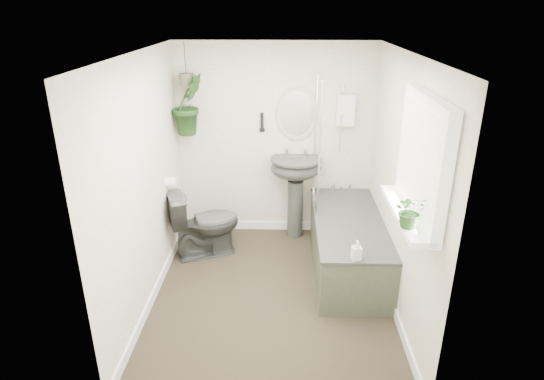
{
  "coord_description": "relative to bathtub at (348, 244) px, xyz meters",
  "views": [
    {
      "loc": [
        0.11,
        -3.78,
        2.67
      ],
      "look_at": [
        0.0,
        0.15,
        1.05
      ],
      "focal_mm": 30.0,
      "sensor_mm": 36.0,
      "label": 1
    }
  ],
  "objects": [
    {
      "name": "bath_screen",
      "position": [
        -0.33,
        0.49,
        0.99
      ],
      "size": [
        0.04,
        0.72,
        1.4
      ],
      "primitive_type": null,
      "color": "silver",
      "rests_on": "bathtub"
    },
    {
      "name": "window_sill",
      "position": [
        0.22,
        -1.2,
        0.94
      ],
      "size": [
        0.18,
        1.0,
        0.04
      ],
      "primitive_type": "cube",
      "color": "white",
      "rests_on": "wall_right"
    },
    {
      "name": "toilet_roll_holder",
      "position": [
        -1.9,
        0.2,
        0.61
      ],
      "size": [
        0.11,
        0.11,
        0.11
      ],
      "primitive_type": "cylinder",
      "rotation": [
        0.0,
        1.57,
        0.0
      ],
      "color": "white",
      "rests_on": "wall_left"
    },
    {
      "name": "oval_mirror",
      "position": [
        -0.55,
        0.87,
        1.21
      ],
      "size": [
        0.46,
        0.03,
        0.62
      ],
      "primitive_type": "ellipsoid",
      "color": "#C2B098",
      "rests_on": "wall_back"
    },
    {
      "name": "shower_box",
      "position": [
        0.0,
        0.84,
        1.26
      ],
      "size": [
        0.2,
        0.1,
        0.35
      ],
      "primitive_type": "cube",
      "color": "white",
      "rests_on": "wall_back"
    },
    {
      "name": "floor",
      "position": [
        -0.8,
        -0.5,
        -0.3
      ],
      "size": [
        2.3,
        2.8,
        0.02
      ],
      "primitive_type": "cube",
      "color": "black",
      "rests_on": "ground"
    },
    {
      "name": "wall_left",
      "position": [
        -1.96,
        -0.5,
        0.86
      ],
      "size": [
        0.02,
        2.8,
        2.3
      ],
      "primitive_type": "cube",
      "color": "white",
      "rests_on": "ground"
    },
    {
      "name": "wall_sconce",
      "position": [
        -0.95,
        0.86,
        1.11
      ],
      "size": [
        0.04,
        0.04,
        0.22
      ],
      "primitive_type": "cylinder",
      "color": "black",
      "rests_on": "wall_back"
    },
    {
      "name": "soap_bottle",
      "position": [
        -0.05,
        -0.79,
        0.38
      ],
      "size": [
        0.09,
        0.09,
        0.18
      ],
      "primitive_type": "imported",
      "rotation": [
        0.0,
        0.0,
        0.12
      ],
      "color": "black",
      "rests_on": "bathtub"
    },
    {
      "name": "wall_right",
      "position": [
        0.36,
        -0.5,
        0.86
      ],
      "size": [
        0.02,
        2.8,
        2.3
      ],
      "primitive_type": "cube",
      "color": "white",
      "rests_on": "ground"
    },
    {
      "name": "ceiling",
      "position": [
        -0.8,
        -0.5,
        2.02
      ],
      "size": [
        2.3,
        2.8,
        0.02
      ],
      "primitive_type": "cube",
      "color": "white",
      "rests_on": "ground"
    },
    {
      "name": "sill_plant",
      "position": [
        0.17,
        -1.47,
        1.08
      ],
      "size": [
        0.22,
        0.19,
        0.24
      ],
      "primitive_type": "imported",
      "rotation": [
        0.0,
        0.0,
        0.02
      ],
      "color": "black",
      "rests_on": "window_sill"
    },
    {
      "name": "window_recess",
      "position": [
        0.29,
        -1.2,
        1.36
      ],
      "size": [
        0.08,
        1.0,
        0.9
      ],
      "primitive_type": "cube",
      "color": "white",
      "rests_on": "wall_right"
    },
    {
      "name": "pedestal_sink",
      "position": [
        -0.55,
        0.74,
        0.22
      ],
      "size": [
        0.67,
        0.59,
        1.02
      ],
      "primitive_type": null,
      "rotation": [
        0.0,
        0.0,
        0.16
      ],
      "color": "#343632",
      "rests_on": "floor"
    },
    {
      "name": "wall_front",
      "position": [
        -0.8,
        -1.91,
        0.86
      ],
      "size": [
        2.3,
        0.02,
        2.3
      ],
      "primitive_type": "cube",
      "color": "white",
      "rests_on": "ground"
    },
    {
      "name": "skirting",
      "position": [
        -0.8,
        -0.5,
        -0.24
      ],
      "size": [
        2.3,
        2.8,
        0.1
      ],
      "primitive_type": "cube",
      "color": "white",
      "rests_on": "floor"
    },
    {
      "name": "bathtub",
      "position": [
        0.0,
        0.0,
        0.0
      ],
      "size": [
        0.72,
        1.72,
        0.58
      ],
      "primitive_type": null,
      "color": "#343632",
      "rests_on": "floor"
    },
    {
      "name": "window_blinds",
      "position": [
        0.24,
        -1.2,
        1.36
      ],
      "size": [
        0.01,
        0.86,
        0.76
      ],
      "primitive_type": "cube",
      "color": "white",
      "rests_on": "wall_right"
    },
    {
      "name": "hanging_plant",
      "position": [
        -1.77,
        0.75,
        1.33
      ],
      "size": [
        0.48,
        0.47,
        0.68
      ],
      "primitive_type": "imported",
      "rotation": [
        0.0,
        0.0,
        0.73
      ],
      "color": "black",
      "rests_on": "ceiling"
    },
    {
      "name": "toilet",
      "position": [
        -1.57,
        0.26,
        0.1
      ],
      "size": [
        0.87,
        0.69,
        0.78
      ],
      "primitive_type": "imported",
      "rotation": [
        0.0,
        0.0,
        1.96
      ],
      "color": "#343632",
      "rests_on": "floor"
    },
    {
      "name": "wall_back",
      "position": [
        -0.8,
        0.91,
        0.86
      ],
      "size": [
        2.3,
        0.02,
        2.3
      ],
      "primitive_type": "cube",
      "color": "white",
      "rests_on": "ground"
    },
    {
      "name": "hanging_pot",
      "position": [
        -1.77,
        0.75,
        1.61
      ],
      "size": [
        0.16,
        0.16,
        0.12
      ],
      "primitive_type": "cylinder",
      "color": "brown",
      "rests_on": "ceiling"
    }
  ]
}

